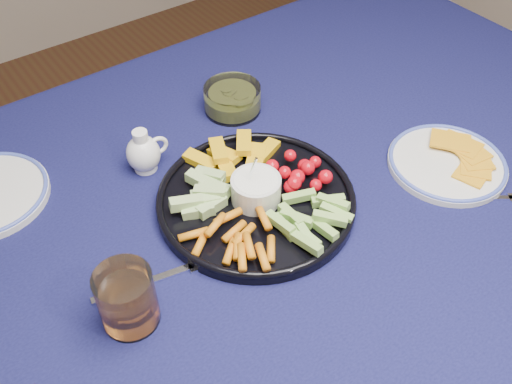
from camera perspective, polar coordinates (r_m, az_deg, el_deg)
dining_table at (r=1.04m, az=0.54°, el=-4.36°), size 1.67×1.07×0.75m
crudite_platter at (r=0.96m, az=-0.14°, el=-0.52°), size 0.34×0.34×0.11m
creamer_pitcher at (r=1.03m, az=-11.15°, el=3.86°), size 0.08×0.06×0.08m
pickle_bowl at (r=1.16m, az=-2.37°, el=9.19°), size 0.11×0.11×0.05m
cheese_plate at (r=1.09m, az=18.60°, el=2.90°), size 0.21×0.21×0.03m
juice_tumbler at (r=0.82m, az=-12.71°, el=-10.62°), size 0.08×0.08×0.10m
fork_left at (r=0.88m, az=-9.14°, el=-8.30°), size 0.19×0.06×0.00m
fork_right at (r=1.06m, az=22.50°, el=-0.56°), size 0.12×0.09×0.00m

